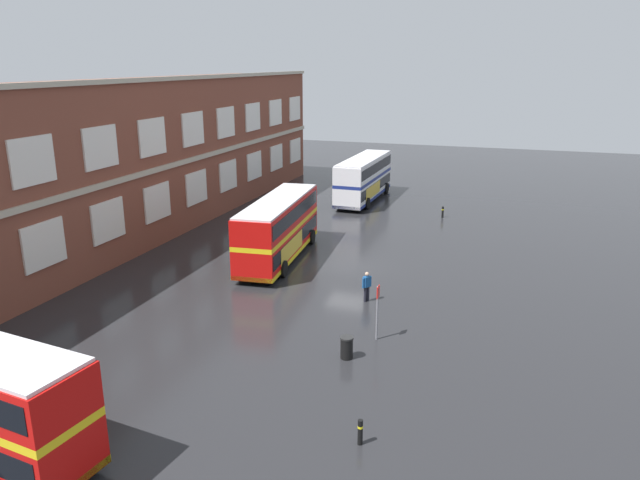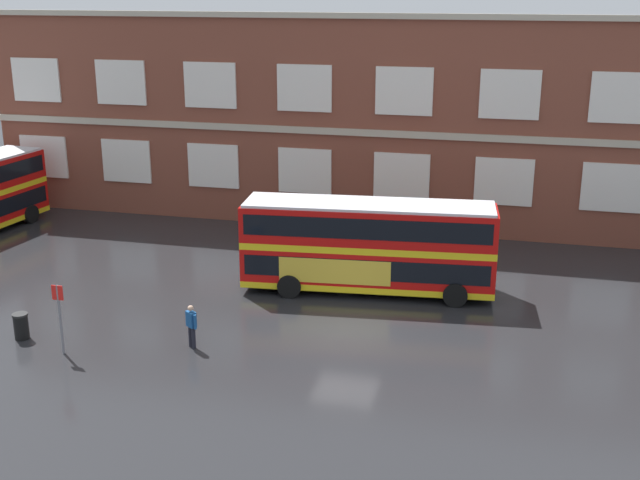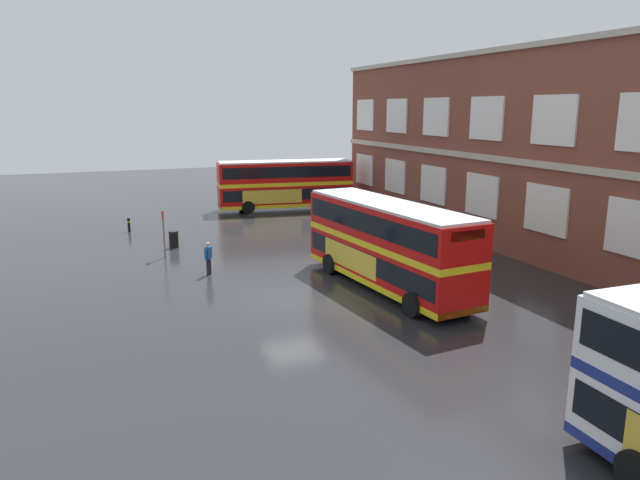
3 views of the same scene
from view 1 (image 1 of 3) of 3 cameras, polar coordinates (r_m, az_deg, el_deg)
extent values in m
plane|color=#232326|center=(39.49, -0.21, -2.17)|extent=(120.00, 120.00, 0.00)
cube|color=brown|center=(47.87, -17.68, 7.40)|extent=(54.00, 8.00, 11.38)
cube|color=#B2A893|center=(45.63, -13.48, 7.01)|extent=(54.00, 0.16, 0.36)
cube|color=#B2A893|center=(45.08, -14.04, 14.63)|extent=(54.00, 0.28, 0.30)
cube|color=silver|center=(35.71, -24.69, -0.42)|extent=(3.02, 0.12, 2.50)
cube|color=silver|center=(39.62, -19.44, 1.73)|extent=(3.02, 0.12, 2.50)
cube|color=silver|center=(43.85, -15.16, 3.48)|extent=(3.02, 0.12, 2.50)
cube|color=silver|center=(48.31, -11.63, 4.89)|extent=(3.02, 0.12, 2.50)
cube|color=silver|center=(52.94, -8.71, 6.05)|extent=(3.02, 0.12, 2.50)
cube|color=silver|center=(57.71, -6.25, 7.01)|extent=(3.02, 0.12, 2.50)
cube|color=silver|center=(62.59, -4.16, 7.81)|extent=(3.02, 0.12, 2.50)
cube|color=silver|center=(67.54, -2.37, 8.49)|extent=(3.02, 0.12, 2.50)
cube|color=silver|center=(34.77, -25.59, 6.77)|extent=(3.02, 0.12, 2.50)
cube|color=silver|center=(38.78, -20.08, 8.24)|extent=(3.02, 0.12, 2.50)
cube|color=silver|center=(43.09, -15.61, 9.38)|extent=(3.02, 0.12, 2.50)
cube|color=silver|center=(47.62, -11.95, 10.26)|extent=(3.02, 0.12, 2.50)
cube|color=silver|center=(52.32, -8.93, 10.96)|extent=(3.02, 0.12, 2.50)
cube|color=silver|center=(57.14, -6.39, 11.51)|extent=(3.02, 0.12, 2.50)
cube|color=silver|center=(62.06, -4.25, 11.96)|extent=(3.02, 0.12, 2.50)
cube|color=silver|center=(67.05, -2.42, 12.34)|extent=(3.02, 0.12, 2.50)
cube|color=gold|center=(23.97, -26.75, -13.73)|extent=(0.61, 4.81, 1.10)
cylinder|color=black|center=(22.98, -23.33, -16.94)|extent=(0.44, 1.07, 1.04)
cube|color=red|center=(39.99, -3.92, -0.12)|extent=(11.19, 3.58, 1.75)
cube|color=black|center=(39.93, -3.92, 0.17)|extent=(10.76, 3.58, 0.90)
cube|color=yellow|center=(39.71, -3.95, 1.30)|extent=(11.19, 3.58, 0.30)
cube|color=red|center=(39.48, -3.97, 2.59)|extent=(11.19, 3.58, 1.55)
cube|color=black|center=(39.46, -3.98, 2.70)|extent=(10.76, 3.58, 0.90)
cube|color=yellow|center=(40.21, -3.90, -1.12)|extent=(11.19, 3.60, 0.28)
cube|color=silver|center=(39.28, -4.00, 3.77)|extent=(10.96, 3.46, 0.12)
cube|color=gold|center=(38.40, -2.66, -0.68)|extent=(4.82, 0.49, 1.10)
cube|color=yellow|center=(44.50, -1.91, 4.79)|extent=(0.22, 1.66, 0.40)
cylinder|color=black|center=(43.41, -0.80, 0.30)|extent=(1.07, 0.42, 1.04)
cylinder|color=black|center=(44.08, -4.02, 0.51)|extent=(1.07, 0.42, 1.04)
cylinder|color=black|center=(36.85, -3.51, -2.74)|extent=(1.07, 0.42, 1.04)
cylinder|color=black|center=(37.63, -7.23, -2.43)|extent=(1.07, 0.42, 1.04)
cube|color=silver|center=(57.16, 4.15, 4.97)|extent=(11.04, 2.74, 1.75)
cube|color=black|center=(57.12, 4.16, 5.18)|extent=(10.60, 2.78, 0.90)
cube|color=navy|center=(56.97, 4.17, 5.98)|extent=(11.04, 2.74, 0.30)
cube|color=silver|center=(56.80, 4.19, 6.90)|extent=(11.04, 2.74, 1.55)
cube|color=black|center=(56.79, 4.19, 6.98)|extent=(10.60, 2.78, 0.90)
cube|color=navy|center=(57.32, 4.14, 4.25)|extent=(11.04, 2.76, 0.28)
cube|color=silver|center=(56.67, 4.21, 7.73)|extent=(10.82, 2.64, 0.12)
cube|color=gold|center=(55.57, 5.07, 4.71)|extent=(4.84, 0.12, 1.10)
cube|color=yellow|center=(61.96, 5.59, 8.07)|extent=(0.09, 1.66, 0.40)
cylinder|color=black|center=(60.65, 6.29, 4.91)|extent=(1.05, 0.34, 1.04)
cylinder|color=black|center=(61.27, 3.97, 5.09)|extent=(1.05, 0.34, 1.04)
cylinder|color=black|center=(53.88, 4.49, 3.48)|extent=(1.05, 0.34, 1.04)
cylinder|color=black|center=(54.58, 1.90, 3.69)|extent=(1.05, 0.34, 1.04)
cylinder|color=black|center=(33.20, 4.30, -5.16)|extent=(0.22, 0.22, 0.85)
cylinder|color=black|center=(33.32, 4.56, -5.08)|extent=(0.22, 0.22, 0.85)
cube|color=#194C8C|center=(33.00, 4.46, -3.95)|extent=(0.47, 0.43, 0.60)
cylinder|color=#194C8C|center=(32.85, 4.11, -4.09)|extent=(0.15, 0.15, 0.57)
cylinder|color=#194C8C|center=(33.17, 4.80, -3.90)|extent=(0.15, 0.15, 0.57)
sphere|color=tan|center=(32.85, 4.48, -3.23)|extent=(0.22, 0.22, 0.22)
cylinder|color=slate|center=(28.56, 5.44, -6.91)|extent=(0.10, 0.10, 2.70)
cube|color=red|center=(28.14, 5.54, -4.92)|extent=(0.44, 0.04, 0.56)
cylinder|color=black|center=(27.12, 2.54, -10.22)|extent=(0.56, 0.56, 0.95)
cylinder|color=black|center=(26.90, 2.56, -9.24)|extent=(0.60, 0.60, 0.08)
cylinder|color=black|center=(51.84, 11.55, 2.62)|extent=(0.18, 0.18, 0.95)
cylinder|color=yellow|center=(51.79, 11.56, 2.84)|extent=(0.19, 0.19, 0.08)
cylinder|color=black|center=(21.72, 3.83, -17.71)|extent=(0.18, 0.18, 0.95)
cylinder|color=yellow|center=(21.60, 3.84, -17.26)|extent=(0.19, 0.19, 0.08)
camera|label=2|loc=(45.54, 44.49, 12.62)|focal=45.97mm
camera|label=3|loc=(59.10, 16.98, 11.69)|focal=32.87mm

